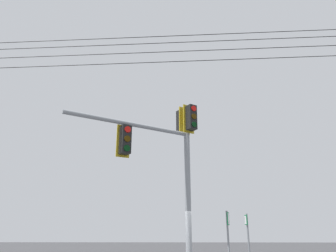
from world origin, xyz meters
TOP-DOWN VIEW (x-y plane):
  - signal_mast_assembly at (0.19, 0.01)m, footprint 4.04×2.90m
  - route_sign_primary at (-2.75, -2.36)m, footprint 0.10×0.30m
  - route_sign_secondary at (-1.84, -1.38)m, footprint 0.14×0.25m
  - overhead_wire_span at (-1.53, -0.34)m, footprint 25.10×0.73m

SIDE VIEW (x-z plane):
  - route_sign_primary at x=-2.75m, z-range 0.25..2.73m
  - route_sign_secondary at x=-1.84m, z-range 0.25..2.80m
  - signal_mast_assembly at x=0.19m, z-range 1.27..7.49m
  - overhead_wire_span at x=-1.53m, z-range 7.97..9.54m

